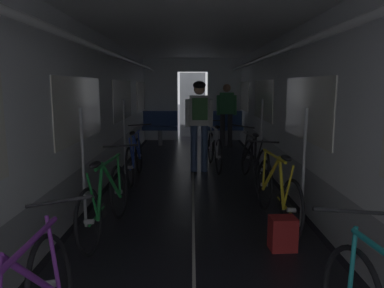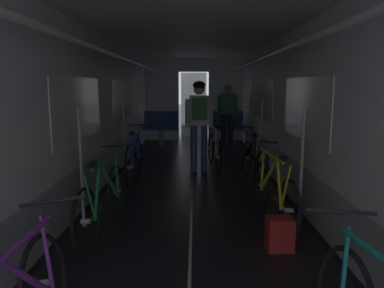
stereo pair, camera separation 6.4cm
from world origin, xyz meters
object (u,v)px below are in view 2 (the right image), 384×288
object	(u,v)px
bench_seat_far_left	(161,125)
person_cyclist_aisle	(199,116)
bench_seat_far_right	(226,125)
bicycle_silver_in_aisle	(214,150)
bicycle_blue	(134,158)
bicycle_green	(103,201)
bicycle_yellow	(274,192)
bicycle_black	(253,160)
person_standing_near_bench	(227,111)
backpack_on_floor	(280,234)

from	to	relation	value
bench_seat_far_left	person_cyclist_aisle	bearing A→B (deg)	-72.25
bench_seat_far_right	bicycle_silver_in_aisle	distance (m)	2.98
bicycle_blue	person_cyclist_aisle	size ratio (longest dim) A/B	0.98
bicycle_blue	bicycle_green	world-z (taller)	bicycle_green
bicycle_yellow	bicycle_blue	bearing A→B (deg)	134.45
bicycle_blue	person_cyclist_aisle	xyz separation A→B (m)	(1.14, 0.60, 0.69)
bench_seat_far_left	bicycle_yellow	distance (m)	6.16
bicycle_black	person_standing_near_bench	size ratio (longest dim) A/B	1.01
bicycle_black	bicycle_green	distance (m)	3.01
bench_seat_far_right	bicycle_yellow	size ratio (longest dim) A/B	0.58
bicycle_blue	backpack_on_floor	xyz separation A→B (m)	(1.92, -2.79, -0.21)
bicycle_blue	bicycle_silver_in_aisle	world-z (taller)	bicycle_blue
bench_seat_far_right	person_cyclist_aisle	xyz separation A→B (m)	(-0.78, -3.20, 0.50)
person_standing_near_bench	bench_seat_far_right	bearing A→B (deg)	90.41
person_cyclist_aisle	backpack_on_floor	size ratio (longest dim) A/B	5.09
bench_seat_far_right	bicycle_yellow	world-z (taller)	bench_seat_far_right
bicycle_green	backpack_on_floor	world-z (taller)	bicycle_green
bicycle_black	bench_seat_far_left	bearing A→B (deg)	116.13
backpack_on_floor	bicycle_yellow	bearing A→B (deg)	82.58
bicycle_yellow	bench_seat_far_left	bearing A→B (deg)	107.96
bicycle_green	backpack_on_floor	distance (m)	1.93
bench_seat_far_left	person_cyclist_aisle	world-z (taller)	person_cyclist_aisle
bench_seat_far_left	bicycle_black	size ratio (longest dim) A/B	0.58
bicycle_yellow	bicycle_green	xyz separation A→B (m)	(-1.97, -0.34, -0.00)
bench_seat_far_left	bicycle_yellow	world-z (taller)	bench_seat_far_left
bench_seat_far_left	bicycle_black	bearing A→B (deg)	-63.87
bench_seat_far_left	person_cyclist_aisle	xyz separation A→B (m)	(1.02, -3.20, 0.50)
bench_seat_far_left	bicycle_green	size ratio (longest dim) A/B	0.58
person_cyclist_aisle	bench_seat_far_left	bearing A→B (deg)	107.75
bicycle_green	bicycle_silver_in_aisle	distance (m)	3.55
bicycle_yellow	bicycle_black	size ratio (longest dim) A/B	1.00
bicycle_green	person_cyclist_aisle	size ratio (longest dim) A/B	0.98
bicycle_black	person_standing_near_bench	distance (m)	3.63
bicycle_black	backpack_on_floor	size ratio (longest dim) A/B	4.99
bicycle_yellow	backpack_on_floor	world-z (taller)	bicycle_yellow
person_cyclist_aisle	bicycle_yellow	bearing A→B (deg)	-71.78
bicycle_blue	backpack_on_floor	world-z (taller)	bicycle_blue
person_cyclist_aisle	bicycle_blue	bearing A→B (deg)	-152.46
bicycle_black	person_standing_near_bench	xyz separation A→B (m)	(-0.14, 3.58, 0.60)
bench_seat_far_right	bicycle_green	world-z (taller)	bench_seat_far_right
bench_seat_far_left	person_standing_near_bench	size ratio (longest dim) A/B	0.58
bicycle_green	bicycle_silver_in_aisle	xyz separation A→B (m)	(1.41, 3.25, 0.00)
bicycle_yellow	bicycle_silver_in_aisle	size ratio (longest dim) A/B	1.00
person_cyclist_aisle	person_standing_near_bench	bearing A→B (deg)	74.58
bicycle_blue	person_standing_near_bench	world-z (taller)	person_standing_near_bench
bench_seat_far_left	backpack_on_floor	size ratio (longest dim) A/B	2.89
bench_seat_far_left	bench_seat_far_right	distance (m)	1.80
bench_seat_far_left	person_standing_near_bench	distance (m)	1.89
bicycle_blue	bench_seat_far_left	bearing A→B (deg)	88.18
bicycle_yellow	bicycle_green	size ratio (longest dim) A/B	1.00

